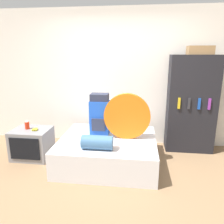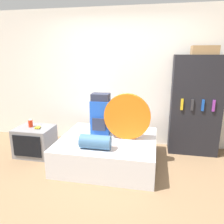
% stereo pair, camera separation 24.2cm
% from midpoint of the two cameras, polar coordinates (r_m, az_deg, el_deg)
% --- Properties ---
extents(ground_plane, '(16.00, 16.00, 0.00)m').
position_cam_midpoint_polar(ground_plane, '(3.17, -4.39, -18.87)').
color(ground_plane, '#846647').
extents(wall_back, '(8.00, 0.05, 2.60)m').
position_cam_midpoint_polar(wall_back, '(4.30, -0.29, 8.78)').
color(wall_back, white).
rests_on(wall_back, ground_plane).
extents(bed, '(1.55, 1.38, 0.42)m').
position_cam_midpoint_polar(bed, '(3.68, -2.97, -9.99)').
color(bed, silver).
rests_on(bed, ground_plane).
extents(backpack, '(0.32, 0.26, 0.70)m').
position_cam_midpoint_polar(backpack, '(3.70, -5.12, -0.78)').
color(backpack, blue).
rests_on(backpack, bed).
extents(tent_bag, '(0.74, 0.08, 0.74)m').
position_cam_midpoint_polar(tent_bag, '(3.48, 1.96, -1.16)').
color(tent_bag, orange).
rests_on(tent_bag, bed).
extents(sleeping_roll, '(0.45, 0.21, 0.21)m').
position_cam_midpoint_polar(sleeping_roll, '(3.19, -6.07, -7.91)').
color(sleeping_roll, '#3D668E').
rests_on(sleeping_roll, bed).
extents(television, '(0.63, 0.53, 0.51)m').
position_cam_midpoint_polar(television, '(4.12, -21.75, -7.66)').
color(television, gray).
rests_on(television, ground_plane).
extents(canister, '(0.07, 0.07, 0.14)m').
position_cam_midpoint_polar(canister, '(4.07, -22.90, -3.22)').
color(canister, red).
rests_on(canister, television).
extents(banana_bunch, '(0.11, 0.14, 0.04)m').
position_cam_midpoint_polar(banana_bunch, '(3.97, -21.03, -4.20)').
color(banana_bunch, yellow).
rests_on(banana_bunch, television).
extents(bookshelf, '(0.84, 0.40, 1.75)m').
position_cam_midpoint_polar(bookshelf, '(4.17, 18.45, 1.88)').
color(bookshelf, black).
rests_on(bookshelf, ground_plane).
extents(cardboard_box, '(0.41, 0.26, 0.14)m').
position_cam_midpoint_polar(cardboard_box, '(4.07, 20.41, 14.90)').
color(cardboard_box, '#99754C').
rests_on(cardboard_box, bookshelf).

